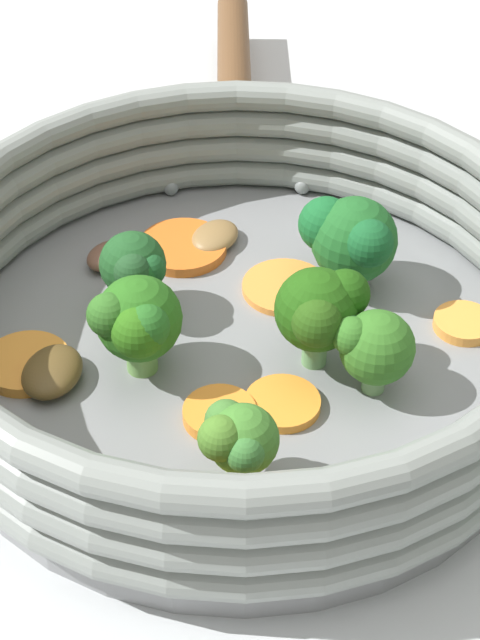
{
  "coord_description": "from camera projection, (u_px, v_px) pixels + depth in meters",
  "views": [
    {
      "loc": [
        0.07,
        -0.36,
        0.34
      ],
      "look_at": [
        0.0,
        0.0,
        0.03
      ],
      "focal_mm": 60.0,
      "sensor_mm": 36.0,
      "label": 1
    }
  ],
  "objects": [
    {
      "name": "carrot_slice_1",
      "position": [
        283.0,
        403.0,
        0.46
      ],
      "size": [
        0.05,
        0.05,
        0.0
      ],
      "primitive_type": "cylinder",
      "rotation": [
        0.0,
        0.0,
        2.52
      ],
      "color": "orange",
      "rests_on": "skillet"
    },
    {
      "name": "broccoli_floret_1",
      "position": [
        372.0,
        346.0,
        0.45
      ],
      "size": [
        0.04,
        0.03,
        0.04
      ],
      "color": "#6E985F",
      "rests_on": "skillet"
    },
    {
      "name": "mushroom_piece_0",
      "position": [
        108.0,
        256.0,
        0.54
      ],
      "size": [
        0.03,
        0.03,
        0.01
      ],
      "primitive_type": "ellipsoid",
      "rotation": [
        0.0,
        0.0,
        1.14
      ],
      "color": "brown",
      "rests_on": "skillet"
    },
    {
      "name": "skillet",
      "position": [
        240.0,
        357.0,
        0.5
      ],
      "size": [
        0.27,
        0.27,
        0.02
      ],
      "primitive_type": "cylinder",
      "color": "gray",
      "rests_on": "ground_plane"
    },
    {
      "name": "carrot_slice_0",
      "position": [
        464.0,
        323.0,
        0.5
      ],
      "size": [
        0.03,
        0.03,
        0.01
      ],
      "primitive_type": "cylinder",
      "rotation": [
        0.0,
        0.0,
        1.37
      ],
      "color": "#F99A3D",
      "rests_on": "skillet"
    },
    {
      "name": "broccoli_floret_5",
      "position": [
        351.0,
        238.0,
        0.51
      ],
      "size": [
        0.05,
        0.04,
        0.05
      ],
      "color": "#78954E",
      "rests_on": "skillet"
    },
    {
      "name": "carrot_slice_3",
      "position": [
        26.0,
        364.0,
        0.48
      ],
      "size": [
        0.04,
        0.04,
        0.01
      ],
      "primitive_type": "cylinder",
      "rotation": [
        0.0,
        0.0,
        3.13
      ],
      "color": "orange",
      "rests_on": "skillet"
    },
    {
      "name": "broccoli_floret_3",
      "position": [
        137.0,
        322.0,
        0.46
      ],
      "size": [
        0.04,
        0.04,
        0.05
      ],
      "color": "#6C9F50",
      "rests_on": "skillet"
    },
    {
      "name": "carrot_slice_2",
      "position": [
        285.0,
        287.0,
        0.52
      ],
      "size": [
        0.06,
        0.06,
        0.0
      ],
      "primitive_type": "cylinder",
      "rotation": [
        0.0,
        0.0,
        4.08
      ],
      "color": "#F9913B",
      "rests_on": "skillet"
    },
    {
      "name": "ground_plane",
      "position": [
        240.0,
        369.0,
        0.5
      ],
      "size": [
        4.0,
        4.0,
        0.0
      ],
      "primitive_type": "plane",
      "color": "#B8BCBF"
    },
    {
      "name": "mushroom_piece_2",
      "position": [
        215.0,
        237.0,
        0.55
      ],
      "size": [
        0.03,
        0.03,
        0.01
      ],
      "primitive_type": "ellipsoid",
      "rotation": [
        0.0,
        0.0,
        4.4
      ],
      "color": "olive",
      "rests_on": "skillet"
    },
    {
      "name": "carrot_slice_4",
      "position": [
        183.0,
        247.0,
        0.55
      ],
      "size": [
        0.06,
        0.06,
        0.01
      ],
      "primitive_type": "cylinder",
      "rotation": [
        0.0,
        0.0,
        1.24
      ],
      "color": "orange",
      "rests_on": "skillet"
    },
    {
      "name": "mushroom_piece_1",
      "position": [
        52.0,
        372.0,
        0.47
      ],
      "size": [
        0.03,
        0.04,
        0.01
      ],
      "primitive_type": "ellipsoid",
      "rotation": [
        0.0,
        0.0,
        1.55
      ],
      "color": "brown",
      "rests_on": "skillet"
    },
    {
      "name": "carrot_slice_5",
      "position": [
        306.0,
        518.0,
        0.41
      ],
      "size": [
        0.04,
        0.04,
        0.0
      ],
      "primitive_type": "cylinder",
      "rotation": [
        0.0,
        0.0,
        2.6
      ],
      "color": "orange",
      "rests_on": "skillet"
    },
    {
      "name": "skillet_handle",
      "position": [
        234.0,
        76.0,
        0.67
      ],
      "size": [
        0.06,
        0.21,
        0.02
      ],
      "primitive_type": "cylinder",
      "rotation": [
        1.57,
        0.0,
        3.34
      ],
      "color": "brown",
      "rests_on": "skillet"
    },
    {
      "name": "skillet_rivet_left",
      "position": [
        302.0,
        186.0,
        0.59
      ],
      "size": [
        0.01,
        0.01,
        0.01
      ],
      "primitive_type": "sphere",
      "color": "gray",
      "rests_on": "skillet"
    },
    {
      "name": "broccoli_floret_4",
      "position": [
        135.0,
        269.0,
        0.49
      ],
      "size": [
        0.03,
        0.04,
        0.04
      ],
      "color": "olive",
      "rests_on": "skillet"
    },
    {
      "name": "carrot_slice_6",
      "position": [
        214.0,
        413.0,
        0.45
      ],
      "size": [
        0.04,
        0.04,
        0.01
      ],
      "primitive_type": "cylinder",
      "rotation": [
        0.0,
        0.0,
        5.75
      ],
      "color": "orange",
      "rests_on": "skillet"
    },
    {
      "name": "broccoli_floret_2",
      "position": [
        323.0,
        309.0,
        0.46
      ],
      "size": [
        0.04,
        0.04,
        0.05
      ],
      "color": "#6B9D5F",
      "rests_on": "skillet"
    },
    {
      "name": "skillet_rim_wall",
      "position": [
        240.0,
        292.0,
        0.47
      ],
      "size": [
        0.29,
        0.29,
        0.06
      ],
      "color": "gray",
      "rests_on": "skillet"
    },
    {
      "name": "carrot_slice_7",
      "position": [
        214.0,
        521.0,
        0.41
      ],
      "size": [
        0.06,
        0.06,
        0.0
      ],
      "primitive_type": "cylinder",
      "rotation": [
        0.0,
        0.0,
        3.79
      ],
      "color": "#F59D36",
      "rests_on": "skillet"
    },
    {
      "name": "skillet_rivet_right",
      "position": [
        171.0,
        187.0,
        0.59
      ],
      "size": [
        0.01,
        0.01,
        0.01
      ],
      "primitive_type": "sphere",
      "color": "gray",
      "rests_on": "skillet"
    },
    {
      "name": "broccoli_floret_0",
      "position": [
        238.0,
        441.0,
        0.41
      ],
      "size": [
        0.03,
        0.03,
        0.04
      ],
      "color": "#89B25D",
      "rests_on": "skillet"
    }
  ]
}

